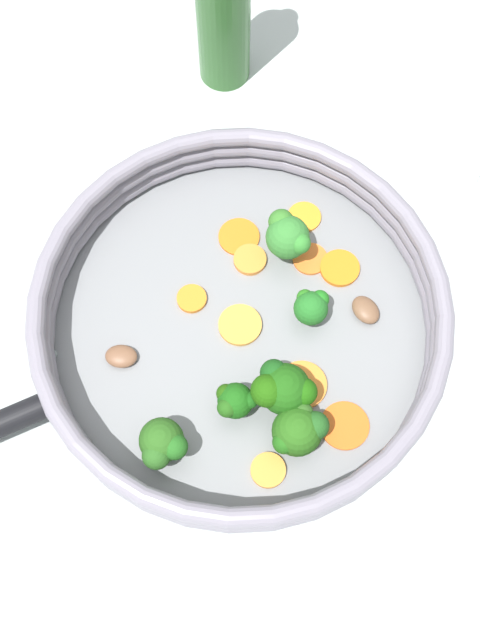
{
  "coord_description": "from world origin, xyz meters",
  "views": [
    {
      "loc": [
        0.25,
        0.01,
        0.66
      ],
      "look_at": [
        0.0,
        0.0,
        0.03
      ],
      "focal_mm": 42.0,
      "sensor_mm": 36.0,
      "label": 1
    }
  ],
  "objects_px": {
    "carrot_slice_7": "(304,217)",
    "carrot_slice_8": "(302,385)",
    "mushroom_piece_0": "(121,356)",
    "carrot_slice_2": "(192,299)",
    "carrot_slice_4": "(310,259)",
    "mushroom_piece_1": "(366,310)",
    "broccoli_floret_3": "(299,430)",
    "broccoli_floret_2": "(288,236)",
    "broccoli_floret_5": "(311,307)",
    "carrot_slice_6": "(345,426)",
    "carrot_slice_9": "(250,260)",
    "carrot_slice_3": "(268,470)",
    "carrot_slice_5": "(239,237)",
    "broccoli_floret_4": "(236,401)",
    "carrot_slice_1": "(340,268)",
    "broccoli_floret_0": "(283,388)",
    "broccoli_floret_1": "(162,444)",
    "carrot_slice_0": "(245,323)",
    "skillet": "(240,328)"
  },
  "relations": [
    {
      "from": "carrot_slice_9",
      "to": "broccoli_floret_4",
      "type": "bearing_deg",
      "value": -2.41
    },
    {
      "from": "carrot_slice_5",
      "to": "broccoli_floret_0",
      "type": "bearing_deg",
      "value": 15.82
    },
    {
      "from": "broccoli_floret_4",
      "to": "mushroom_piece_1",
      "type": "relative_size",
      "value": 1.35
    },
    {
      "from": "carrot_slice_1",
      "to": "broccoli_floret_1",
      "type": "relative_size",
      "value": 0.79
    },
    {
      "from": "carrot_slice_8",
      "to": "broccoli_floret_3",
      "type": "relative_size",
      "value": 0.92
    },
    {
      "from": "carrot_slice_2",
      "to": "broccoli_floret_5",
      "type": "bearing_deg",
      "value": 84.1
    },
    {
      "from": "broccoli_floret_5",
      "to": "mushroom_piece_0",
      "type": "distance_m",
      "value": 0.18
    },
    {
      "from": "broccoli_floret_0",
      "to": "broccoli_floret_4",
      "type": "relative_size",
      "value": 1.41
    },
    {
      "from": "carrot_slice_1",
      "to": "broccoli_floret_5",
      "type": "relative_size",
      "value": 0.95
    },
    {
      "from": "broccoli_floret_0",
      "to": "broccoli_floret_4",
      "type": "distance_m",
      "value": 0.04
    },
    {
      "from": "broccoli_floret_4",
      "to": "mushroom_piece_1",
      "type": "xyz_separation_m",
      "value": [
        -0.1,
        0.12,
        -0.02
      ]
    },
    {
      "from": "mushroom_piece_0",
      "to": "carrot_slice_8",
      "type": "bearing_deg",
      "value": 83.73
    },
    {
      "from": "carrot_slice_9",
      "to": "mushroom_piece_0",
      "type": "bearing_deg",
      "value": -47.11
    },
    {
      "from": "carrot_slice_0",
      "to": "carrot_slice_9",
      "type": "bearing_deg",
      "value": 178.72
    },
    {
      "from": "carrot_slice_0",
      "to": "carrot_slice_9",
      "type": "distance_m",
      "value": 0.07
    },
    {
      "from": "carrot_slice_9",
      "to": "broccoli_floret_5",
      "type": "bearing_deg",
      "value": 46.56
    },
    {
      "from": "carrot_slice_4",
      "to": "broccoli_floret_3",
      "type": "distance_m",
      "value": 0.18
    },
    {
      "from": "skillet",
      "to": "carrot_slice_4",
      "type": "distance_m",
      "value": 0.1
    },
    {
      "from": "carrot_slice_3",
      "to": "carrot_slice_7",
      "type": "relative_size",
      "value": 0.93
    },
    {
      "from": "carrot_slice_7",
      "to": "broccoli_floret_4",
      "type": "height_order",
      "value": "broccoli_floret_4"
    },
    {
      "from": "carrot_slice_1",
      "to": "carrot_slice_3",
      "type": "relative_size",
      "value": 1.24
    },
    {
      "from": "carrot_slice_6",
      "to": "carrot_slice_2",
      "type": "bearing_deg",
      "value": -128.58
    },
    {
      "from": "carrot_slice_7",
      "to": "carrot_slice_6",
      "type": "bearing_deg",
      "value": 10.69
    },
    {
      "from": "carrot_slice_1",
      "to": "carrot_slice_2",
      "type": "height_order",
      "value": "same"
    },
    {
      "from": "carrot_slice_1",
      "to": "broccoli_floret_5",
      "type": "height_order",
      "value": "broccoli_floret_5"
    },
    {
      "from": "carrot_slice_5",
      "to": "carrot_slice_6",
      "type": "bearing_deg",
      "value": 29.28
    },
    {
      "from": "carrot_slice_7",
      "to": "mushroom_piece_1",
      "type": "bearing_deg",
      "value": 30.76
    },
    {
      "from": "carrot_slice_3",
      "to": "broccoli_floret_5",
      "type": "height_order",
      "value": "broccoli_floret_5"
    },
    {
      "from": "carrot_slice_2",
      "to": "carrot_slice_5",
      "type": "bearing_deg",
      "value": 148.9
    },
    {
      "from": "carrot_slice_1",
      "to": "carrot_slice_2",
      "type": "bearing_deg",
      "value": -74.47
    },
    {
      "from": "mushroom_piece_0",
      "to": "carrot_slice_1",
      "type": "bearing_deg",
      "value": 116.68
    },
    {
      "from": "carrot_slice_3",
      "to": "broccoli_floret_5",
      "type": "xyz_separation_m",
      "value": [
        -0.15,
        0.03,
        0.02
      ]
    },
    {
      "from": "broccoli_floret_2",
      "to": "carrot_slice_6",
      "type": "bearing_deg",
      "value": 18.52
    },
    {
      "from": "skillet",
      "to": "carrot_slice_2",
      "type": "xyz_separation_m",
      "value": [
        -0.02,
        -0.05,
        0.01
      ]
    },
    {
      "from": "carrot_slice_7",
      "to": "carrot_slice_8",
      "type": "distance_m",
      "value": 0.17
    },
    {
      "from": "broccoli_floret_2",
      "to": "broccoli_floret_5",
      "type": "xyz_separation_m",
      "value": [
        0.07,
        0.02,
        -0.01
      ]
    },
    {
      "from": "broccoli_floret_0",
      "to": "carrot_slice_3",
      "type": "bearing_deg",
      "value": -8.02
    },
    {
      "from": "carrot_slice_3",
      "to": "broccoli_floret_0",
      "type": "height_order",
      "value": "broccoli_floret_0"
    },
    {
      "from": "carrot_slice_7",
      "to": "broccoli_floret_0",
      "type": "height_order",
      "value": "broccoli_floret_0"
    },
    {
      "from": "carrot_slice_2",
      "to": "carrot_slice_3",
      "type": "relative_size",
      "value": 0.92
    },
    {
      "from": "carrot_slice_1",
      "to": "carrot_slice_9",
      "type": "distance_m",
      "value": 0.09
    },
    {
      "from": "mushroom_piece_1",
      "to": "broccoli_floret_5",
      "type": "bearing_deg",
      "value": -82.87
    },
    {
      "from": "carrot_slice_9",
      "to": "carrot_slice_3",
      "type": "bearing_deg",
      "value": 6.98
    },
    {
      "from": "carrot_slice_6",
      "to": "carrot_slice_9",
      "type": "bearing_deg",
      "value": -150.14
    },
    {
      "from": "carrot_slice_3",
      "to": "carrot_slice_5",
      "type": "height_order",
      "value": "carrot_slice_3"
    },
    {
      "from": "carrot_slice_0",
      "to": "mushroom_piece_1",
      "type": "relative_size",
      "value": 1.34
    },
    {
      "from": "carrot_slice_4",
      "to": "mushroom_piece_1",
      "type": "relative_size",
      "value": 1.12
    },
    {
      "from": "carrot_slice_2",
      "to": "broccoli_floret_3",
      "type": "height_order",
      "value": "broccoli_floret_3"
    },
    {
      "from": "carrot_slice_2",
      "to": "carrot_slice_8",
      "type": "relative_size",
      "value": 0.63
    },
    {
      "from": "carrot_slice_1",
      "to": "carrot_slice_4",
      "type": "distance_m",
      "value": 0.03
    }
  ]
}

